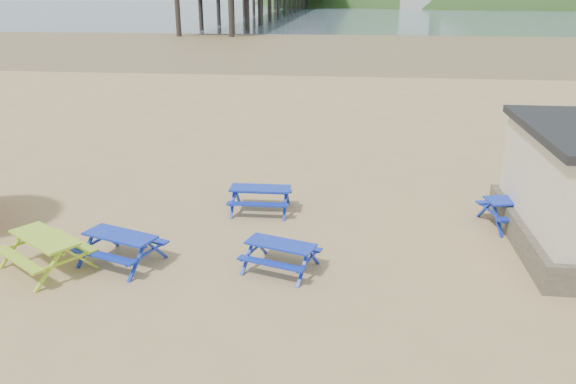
# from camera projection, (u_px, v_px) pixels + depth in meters

# --- Properties ---
(ground) EXTENTS (400.00, 400.00, 0.00)m
(ground) POSITION_uv_depth(u_px,v_px,m) (248.00, 247.00, 14.53)
(ground) COLOR tan
(ground) RESTS_ON ground
(wet_sand) EXTENTS (400.00, 400.00, 0.00)m
(wet_sand) POSITION_uv_depth(u_px,v_px,m) (333.00, 45.00, 65.86)
(wet_sand) COLOR olive
(wet_sand) RESTS_ON ground
(sea) EXTENTS (400.00, 400.00, 0.00)m
(sea) POSITION_uv_depth(u_px,v_px,m) (348.00, 10.00, 173.17)
(sea) COLOR #4B5E6C
(sea) RESTS_ON ground
(picnic_table_blue_b) EXTENTS (1.81, 1.47, 0.75)m
(picnic_table_blue_b) POSITION_uv_depth(u_px,v_px,m) (260.00, 199.00, 16.72)
(picnic_table_blue_b) COLOR #1738A6
(picnic_table_blue_b) RESTS_ON ground
(picnic_table_blue_c) EXTENTS (2.21, 1.93, 0.80)m
(picnic_table_blue_c) POSITION_uv_depth(u_px,v_px,m) (519.00, 212.00, 15.70)
(picnic_table_blue_c) COLOR #1738A6
(picnic_table_blue_c) RESTS_ON ground
(picnic_table_blue_d) EXTENTS (2.17, 1.96, 0.75)m
(picnic_table_blue_d) POSITION_uv_depth(u_px,v_px,m) (121.00, 249.00, 13.56)
(picnic_table_blue_d) COLOR #1738A6
(picnic_table_blue_d) RESTS_ON ground
(picnic_table_blue_e) EXTENTS (1.95, 1.74, 0.68)m
(picnic_table_blue_e) POSITION_uv_depth(u_px,v_px,m) (281.00, 256.00, 13.24)
(picnic_table_blue_e) COLOR #1738A6
(picnic_table_blue_e) RESTS_ON ground
(picnic_table_yellow) EXTENTS (2.53, 2.42, 0.83)m
(picnic_table_yellow) POSITION_uv_depth(u_px,v_px,m) (46.00, 252.00, 13.27)
(picnic_table_yellow) COLOR #A4CB1E
(picnic_table_yellow) RESTS_ON ground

